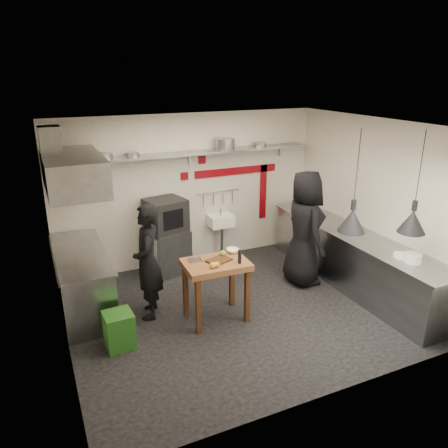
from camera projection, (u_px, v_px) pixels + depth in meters
name	position (u px, v px, depth m)	size (l,w,h in m)	color
floor	(239.00, 310.00, 6.75)	(5.00, 5.00, 0.00)	black
ceiling	(241.00, 126.00, 5.82)	(5.00, 5.00, 0.00)	silver
wall_back	(190.00, 190.00, 8.09)	(5.00, 0.04, 2.80)	silver
wall_front	(330.00, 287.00, 4.48)	(5.00, 0.04, 2.80)	silver
wall_left	(56.00, 253.00, 5.31)	(0.04, 4.20, 2.80)	silver
wall_right	(374.00, 204.00, 7.26)	(0.04, 4.20, 2.80)	silver
red_band_horiz	(236.00, 171.00, 8.35)	(1.70, 0.02, 0.14)	maroon
red_band_vert	(263.00, 192.00, 8.74)	(0.14, 0.02, 1.10)	maroon
red_tile_a	(202.00, 160.00, 7.99)	(0.14, 0.02, 0.14)	maroon
red_tile_b	(184.00, 176.00, 7.94)	(0.14, 0.02, 0.14)	maroon
back_shelf	(192.00, 153.00, 7.69)	(4.60, 0.34, 0.04)	gray
shelf_bracket_left	(80.00, 166.00, 7.12)	(0.04, 0.06, 0.24)	gray
shelf_bracket_mid	(189.00, 157.00, 7.86)	(0.04, 0.06, 0.24)	gray
shelf_bracket_right	(280.00, 150.00, 8.59)	(0.04, 0.06, 0.24)	gray
pan_far_left	(104.00, 156.00, 7.08)	(0.28, 0.28, 0.09)	gray
pan_mid_left	(132.00, 155.00, 7.26)	(0.23, 0.23, 0.07)	gray
stock_pot	(225.00, 144.00, 7.90)	(0.35, 0.35, 0.20)	gray
pan_right	(260.00, 145.00, 8.20)	(0.25, 0.25, 0.08)	gray
oven_stand	(166.00, 251.00, 7.91)	(0.71, 0.64, 0.80)	gray
combi_oven	(166.00, 215.00, 7.68)	(0.64, 0.59, 0.58)	black
oven_door	(170.00, 220.00, 7.45)	(0.49, 0.03, 0.46)	maroon
oven_glass	(173.00, 220.00, 7.45)	(0.39, 0.02, 0.34)	black
hand_sink	(221.00, 221.00, 8.35)	(0.46, 0.34, 0.22)	white
sink_tap	(221.00, 212.00, 8.29)	(0.03, 0.03, 0.14)	gray
sink_drain	(222.00, 243.00, 8.47)	(0.06, 0.06, 0.66)	gray
utensil_rail	(218.00, 192.00, 8.29)	(0.02, 0.02, 0.90)	gray
counter_right	(352.00, 260.00, 7.44)	(0.70, 3.80, 0.90)	gray
counter_right_top	(355.00, 234.00, 7.28)	(0.76, 3.90, 0.03)	gray
plate_stack	(413.00, 258.00, 6.17)	(0.23, 0.23, 0.13)	white
small_bowl_right	(401.00, 256.00, 6.34)	(0.21, 0.21, 0.05)	white
counter_left	(83.00, 282.00, 6.67)	(0.70, 1.90, 0.90)	gray
counter_left_top	(79.00, 254.00, 6.51)	(0.76, 2.00, 0.03)	gray
extractor_hood	(73.00, 172.00, 6.12)	(0.78, 1.60, 0.50)	gray
hood_duct	(51.00, 145.00, 5.89)	(0.28, 0.28, 0.50)	gray
green_bin	(119.00, 330.00, 5.78)	(0.37, 0.37, 0.50)	#21591B
prep_table	(216.00, 290.00, 6.38)	(0.92, 0.64, 0.92)	brown
cutting_board	(219.00, 260.00, 6.25)	(0.34, 0.24, 0.03)	#462815
pepper_mill	(240.00, 257.00, 6.15)	(0.05, 0.05, 0.20)	black
lemon_a	(213.00, 265.00, 6.02)	(0.09, 0.09, 0.09)	gold
lemon_b	(217.00, 265.00, 6.05)	(0.08, 0.08, 0.08)	gold
veg_ball	(223.00, 253.00, 6.38)	(0.09, 0.09, 0.09)	olive
steel_tray	(195.00, 260.00, 6.25)	(0.18, 0.12, 0.03)	gray
bowl	(233.00, 251.00, 6.54)	(0.19, 0.19, 0.06)	white
heat_lamp_near	(356.00, 182.00, 5.82)	(0.38, 0.38, 1.41)	black
heat_lamp_far	(418.00, 183.00, 5.76)	(0.38, 0.38, 1.40)	black
chef_left	(148.00, 262.00, 6.34)	(0.64, 0.42, 1.75)	black
chef_right	(304.00, 228.00, 7.34)	(0.96, 0.63, 1.97)	black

